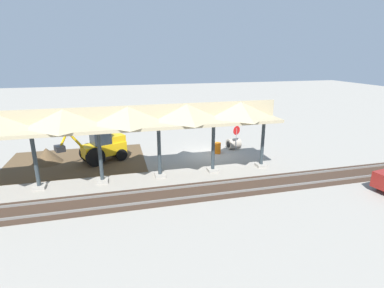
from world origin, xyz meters
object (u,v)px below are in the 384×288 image
traffic_barrel (217,148)px  concrete_pipe (234,144)px  stop_sign (236,133)px  backhoe (102,145)px

traffic_barrel → concrete_pipe: bearing=-153.9°
stop_sign → concrete_pipe: (-0.11, -0.79, -1.14)m
backhoe → concrete_pipe: backhoe is taller
backhoe → concrete_pipe: bearing=-177.3°
stop_sign → backhoe: backhoe is taller
stop_sign → concrete_pipe: size_ratio=1.80×
stop_sign → backhoe: (10.86, -0.27, -0.32)m
traffic_barrel → stop_sign: bearing=-176.8°
stop_sign → concrete_pipe: 1.39m
backhoe → traffic_barrel: (-9.17, 0.36, -0.82)m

